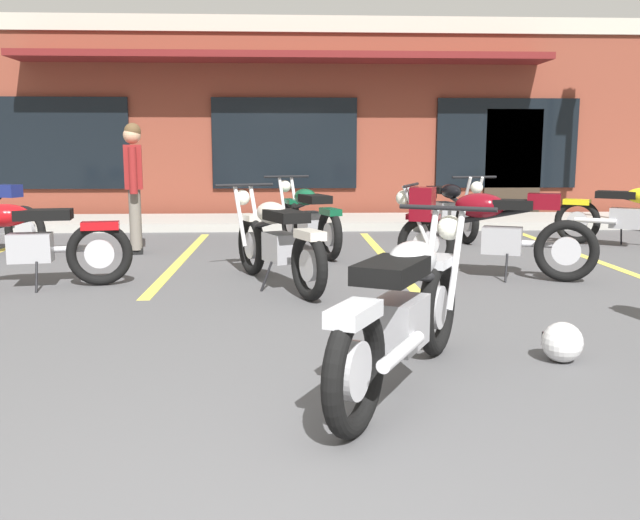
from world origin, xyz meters
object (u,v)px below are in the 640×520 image
at_px(motorcycle_blue_standard, 277,240).
at_px(motorcycle_orange_scrambler, 483,228).
at_px(motorcycle_cream_vintage, 447,208).
at_px(motorcycle_foreground_classic, 405,308).
at_px(motorcycle_red_sportbike, 309,217).
at_px(motorcycle_silver_naked, 634,214).
at_px(helmet_on_pavement, 562,342).
at_px(person_in_black_shirt, 134,180).
at_px(motorcycle_black_cruiser, 19,242).

relative_size(motorcycle_blue_standard, motorcycle_orange_scrambler, 0.99).
bearing_deg(motorcycle_blue_standard, motorcycle_cream_vintage, 54.93).
bearing_deg(motorcycle_foreground_classic, motorcycle_red_sportbike, 94.21).
bearing_deg(motorcycle_blue_standard, motorcycle_foreground_classic, -75.49).
height_order(motorcycle_silver_naked, motorcycle_orange_scrambler, same).
relative_size(motorcycle_red_sportbike, motorcycle_cream_vintage, 0.97).
distance_m(motorcycle_silver_naked, helmet_on_pavement, 5.85).
bearing_deg(motorcycle_silver_naked, person_in_black_shirt, -178.31).
distance_m(motorcycle_cream_vintage, helmet_on_pavement, 6.22).
relative_size(motorcycle_red_sportbike, motorcycle_blue_standard, 1.03).
bearing_deg(motorcycle_silver_naked, helmet_on_pavement, -121.02).
height_order(motorcycle_black_cruiser, motorcycle_blue_standard, same).
height_order(motorcycle_blue_standard, person_in_black_shirt, person_in_black_shirt).
bearing_deg(person_in_black_shirt, motorcycle_orange_scrambler, -24.73).
relative_size(motorcycle_black_cruiser, motorcycle_blue_standard, 1.06).
bearing_deg(motorcycle_red_sportbike, motorcycle_cream_vintage, 32.60).
relative_size(motorcycle_foreground_classic, helmet_on_pavement, 7.41).
bearing_deg(helmet_on_pavement, motorcycle_foreground_classic, -158.99).
distance_m(motorcycle_silver_naked, motorcycle_orange_scrambler, 3.39).
height_order(motorcycle_black_cruiser, helmet_on_pavement, motorcycle_black_cruiser).
bearing_deg(motorcycle_foreground_classic, motorcycle_silver_naked, 52.92).
distance_m(motorcycle_foreground_classic, motorcycle_blue_standard, 3.07).
bearing_deg(motorcycle_orange_scrambler, motorcycle_blue_standard, -169.76).
height_order(motorcycle_blue_standard, helmet_on_pavement, motorcycle_blue_standard).
bearing_deg(motorcycle_blue_standard, person_in_black_shirt, 129.57).
distance_m(motorcycle_foreground_classic, person_in_black_shirt, 5.87).
distance_m(motorcycle_red_sportbike, person_in_black_shirt, 2.30).
height_order(motorcycle_silver_naked, motorcycle_blue_standard, same).
distance_m(motorcycle_orange_scrambler, helmet_on_pavement, 2.99).
bearing_deg(motorcycle_orange_scrambler, person_in_black_shirt, 155.27).
bearing_deg(motorcycle_orange_scrambler, motorcycle_red_sportbike, 134.12).
relative_size(motorcycle_black_cruiser, motorcycle_cream_vintage, 1.00).
xyz_separation_m(motorcycle_black_cruiser, motorcycle_blue_standard, (2.49, 0.01, 0.00)).
distance_m(motorcycle_blue_standard, helmet_on_pavement, 3.17).
relative_size(motorcycle_black_cruiser, motorcycle_silver_naked, 1.15).
xyz_separation_m(motorcycle_blue_standard, person_in_black_shirt, (-1.86, 2.25, 0.49)).
xyz_separation_m(motorcycle_silver_naked, motorcycle_cream_vintage, (-2.33, 1.17, 0.00)).
relative_size(motorcycle_silver_naked, motorcycle_orange_scrambler, 0.91).
xyz_separation_m(motorcycle_cream_vintage, person_in_black_shirt, (-4.40, -1.37, 0.49)).
bearing_deg(motorcycle_orange_scrambler, motorcycle_black_cruiser, -175.12).
height_order(motorcycle_red_sportbike, motorcycle_orange_scrambler, same).
xyz_separation_m(motorcycle_orange_scrambler, motorcycle_cream_vintage, (0.36, 3.23, -0.07)).
relative_size(motorcycle_red_sportbike, person_in_black_shirt, 1.22).
distance_m(motorcycle_red_sportbike, motorcycle_blue_standard, 2.27).
distance_m(motorcycle_silver_naked, motorcycle_blue_standard, 5.45).
xyz_separation_m(motorcycle_red_sportbike, helmet_on_pavement, (1.47, -4.79, -0.33)).
bearing_deg(motorcycle_cream_vintage, motorcycle_black_cruiser, -144.24).
distance_m(motorcycle_foreground_classic, motorcycle_black_cruiser, 4.41).
distance_m(person_in_black_shirt, helmet_on_pavement, 6.13).
distance_m(motorcycle_black_cruiser, motorcycle_blue_standard, 2.49).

